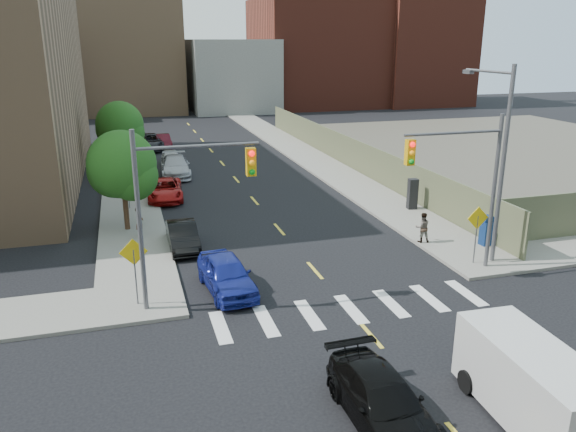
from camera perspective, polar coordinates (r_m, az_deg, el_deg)
ground at (r=18.96m, az=10.91°, el=-14.57°), size 160.00×160.00×0.00m
sidewalk_nw at (r=56.50m, az=-16.22°, el=6.71°), size 3.50×73.00×0.15m
sidewalk_ne at (r=58.60m, az=-0.80°, el=7.77°), size 3.50×73.00×0.15m
fence_north at (r=46.40m, az=5.95°, el=6.57°), size 0.12×44.00×2.50m
gravel_lot at (r=57.67m, az=22.42°, el=6.25°), size 36.00×42.00×0.06m
bg_bldg_west at (r=85.41m, az=-26.70°, el=13.03°), size 14.00×18.00×12.00m
bg_bldg_midwest at (r=86.18m, az=-15.77°, el=15.22°), size 14.00×16.00×15.00m
bg_bldg_center at (r=85.74m, az=-5.94°, el=14.07°), size 12.00×16.00×10.00m
bg_bldg_east at (r=91.15m, az=2.79°, el=16.23°), size 18.00×18.00×16.00m
bg_bldg_fareast at (r=95.78m, az=12.69°, el=16.50°), size 14.00×16.00×18.00m
smokestack at (r=97.84m, az=15.07°, el=19.29°), size 1.80×1.80×28.00m
signal_nw at (r=20.93m, az=-10.92°, el=2.11°), size 4.59×0.30×7.00m
signal_ne at (r=24.98m, az=17.57°, el=4.10°), size 4.59×0.30×7.00m
streetlight_ne at (r=26.83m, az=20.62°, el=6.19°), size 0.25×3.70×9.00m
warn_sign_nw at (r=22.11m, az=-15.37°, el=-4.29°), size 1.06×0.06×2.83m
warn_sign_ne at (r=26.71m, az=18.66°, el=-0.82°), size 1.06×0.06×2.83m
warn_sign_midwest at (r=35.05m, az=-16.02°, el=3.66°), size 1.06×0.06×2.83m
tree_west_near at (r=30.86m, az=-16.49°, el=4.63°), size 3.66×3.64×5.52m
tree_west_far at (r=45.64m, az=-16.70°, el=8.59°), size 3.66×3.64×5.52m
parked_car_blue at (r=23.33m, az=-6.26°, el=-5.90°), size 2.16×4.51×1.49m
parked_car_black at (r=28.35m, az=-10.66°, el=-1.99°), size 1.39×3.98×1.31m
parked_car_red at (r=37.34m, az=-12.39°, el=2.64°), size 2.48×4.87×1.32m
parked_car_silver at (r=43.69m, az=-11.37°, el=4.98°), size 2.40×5.34×1.52m
parked_car_white at (r=47.50m, az=-11.82°, el=5.81°), size 1.74×3.89×1.30m
parked_car_maroon at (r=55.79m, az=-12.59°, el=7.44°), size 1.54×3.92×1.27m
parked_car_grey at (r=55.07m, az=-13.90°, el=7.33°), size 2.51×5.32×1.47m
black_sedan at (r=16.08m, az=9.60°, el=-18.05°), size 2.01×4.71×1.36m
cargo_van at (r=17.07m, az=23.23°, el=-15.10°), size 2.21×4.93×2.22m
mailbox at (r=29.62m, az=19.60°, el=-1.38°), size 0.67×0.54×1.55m
payphone at (r=34.69m, az=12.53°, el=2.21°), size 0.59×0.50×1.85m
pedestrian_west at (r=30.04m, az=-14.84°, el=-0.59°), size 0.40×0.59×1.59m
pedestrian_east at (r=29.08m, az=13.50°, el=-1.13°), size 0.86×0.73×1.54m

